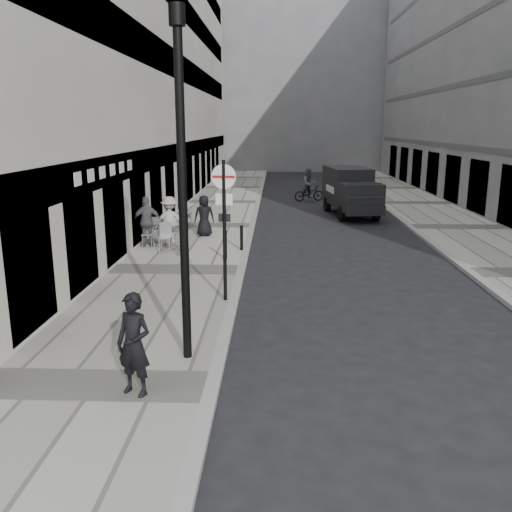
{
  "coord_description": "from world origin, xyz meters",
  "views": [
    {
      "loc": [
        1.07,
        -5.67,
        4.42
      ],
      "look_at": [
        0.6,
        6.85,
        1.4
      ],
      "focal_mm": 38.0,
      "sensor_mm": 36.0,
      "label": 1
    }
  ],
  "objects_px": {
    "walking_man": "(134,344)",
    "cyclist": "(309,188)",
    "sign_post": "(224,212)",
    "panel_van": "(350,189)",
    "lamppost": "(182,173)"
  },
  "relations": [
    {
      "from": "walking_man",
      "to": "cyclist",
      "type": "height_order",
      "value": "cyclist"
    },
    {
      "from": "walking_man",
      "to": "sign_post",
      "type": "xyz_separation_m",
      "value": [
        1.01,
        4.98,
        1.39
      ]
    },
    {
      "from": "sign_post",
      "to": "panel_van",
      "type": "height_order",
      "value": "sign_post"
    },
    {
      "from": "cyclist",
      "to": "sign_post",
      "type": "bearing_deg",
      "value": -118.97
    },
    {
      "from": "walking_man",
      "to": "panel_van",
      "type": "relative_size",
      "value": 0.33
    },
    {
      "from": "panel_van",
      "to": "cyclist",
      "type": "xyz_separation_m",
      "value": [
        -1.75,
        5.26,
        -0.56
      ]
    },
    {
      "from": "lamppost",
      "to": "panel_van",
      "type": "bearing_deg",
      "value": 73.16
    },
    {
      "from": "sign_post",
      "to": "panel_van",
      "type": "distance_m",
      "value": 15.16
    },
    {
      "from": "walking_man",
      "to": "lamppost",
      "type": "xyz_separation_m",
      "value": [
        0.61,
        1.49,
        2.62
      ]
    },
    {
      "from": "walking_man",
      "to": "panel_van",
      "type": "distance_m",
      "value": 20.17
    },
    {
      "from": "walking_man",
      "to": "lamppost",
      "type": "bearing_deg",
      "value": 90.29
    },
    {
      "from": "walking_man",
      "to": "sign_post",
      "type": "distance_m",
      "value": 5.26
    },
    {
      "from": "sign_post",
      "to": "lamppost",
      "type": "relative_size",
      "value": 0.56
    },
    {
      "from": "panel_van",
      "to": "cyclist",
      "type": "distance_m",
      "value": 5.57
    },
    {
      "from": "lamppost",
      "to": "panel_van",
      "type": "distance_m",
      "value": 18.71
    }
  ]
}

